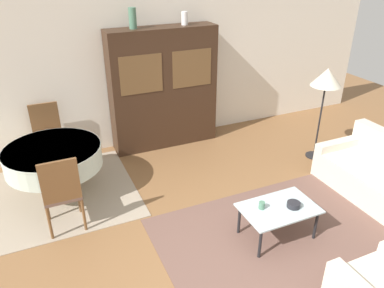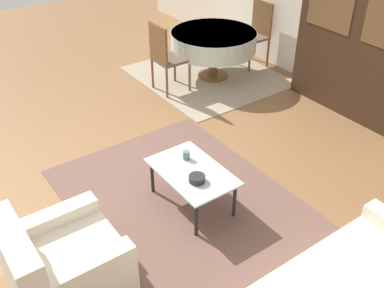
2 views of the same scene
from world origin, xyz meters
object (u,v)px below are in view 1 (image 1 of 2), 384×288
floor_lamp (326,80)px  bowl (294,205)px  dining_chair_far (48,133)px  dining_chair_near (61,190)px  cup (262,205)px  dining_table (54,157)px  display_cabinet (164,89)px  coffee_table (279,211)px  vase_tall (133,18)px  vase_short (185,18)px

floor_lamp → bowl: (-1.65, -1.50, -0.90)m
dining_chair_far → bowl: dining_chair_far is taller
dining_chair_near → floor_lamp: (4.15, 0.26, 0.77)m
dining_chair_near → cup: dining_chair_near is taller
dining_table → dining_chair_near: bearing=-90.0°
display_cabinet → cup: 2.97m
display_cabinet → dining_table: 2.23m
dining_table → dining_chair_near: 0.89m
coffee_table → display_cabinet: bearing=96.7°
floor_lamp → cup: floor_lamp is taller
display_cabinet → bowl: (0.52, -3.04, -0.58)m
display_cabinet → dining_chair_far: display_cabinet is taller
coffee_table → display_cabinet: 3.07m
display_cabinet → cup: display_cabinet is taller
dining_table → bowl: bearing=-40.4°
dining_chair_near → dining_chair_far: same height
dining_chair_near → vase_tall: size_ratio=3.27×
cup → bowl: bearing=-19.4°
display_cabinet → dining_table: bearing=-155.4°
bowl → vase_tall: 3.66m
cup → vase_tall: bearing=101.9°
floor_lamp → vase_short: bearing=138.7°
coffee_table → vase_tall: (-0.82, 2.98, 1.86)m
display_cabinet → floor_lamp: display_cabinet is taller
bowl → dining_chair_near: bearing=153.7°
bowl → vase_tall: vase_tall is taller
bowl → display_cabinet: bearing=99.6°
dining_chair_far → coffee_table: bearing=128.3°
vase_tall → display_cabinet: bearing=-0.1°
display_cabinet → dining_table: display_cabinet is taller
dining_chair_far → vase_short: vase_short is taller
bowl → vase_tall: size_ratio=0.50×
dining_chair_near → dining_table: bearing=90.0°
dining_chair_far → bowl: (2.50, -3.02, -0.13)m
coffee_table → bowl: 0.19m
coffee_table → vase_tall: 3.61m
floor_lamp → cup: 2.59m
vase_short → dining_chair_near: bearing=-143.0°
dining_chair_near → bowl: 2.79m
dining_chair_far → cup: size_ratio=11.53×
display_cabinet → dining_chair_near: size_ratio=2.01×
dining_table → vase_tall: size_ratio=4.18×
floor_lamp → cup: (-2.02, -1.37, -0.89)m
dining_chair_far → vase_short: 2.88m
display_cabinet → bowl: 3.14m
coffee_table → dining_chair_near: 2.63m
dining_chair_far → vase_tall: bearing=-179.2°
dining_chair_far → cup: dining_chair_far is taller
cup → bowl: (0.37, -0.13, -0.01)m
coffee_table → vase_short: bearing=88.9°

